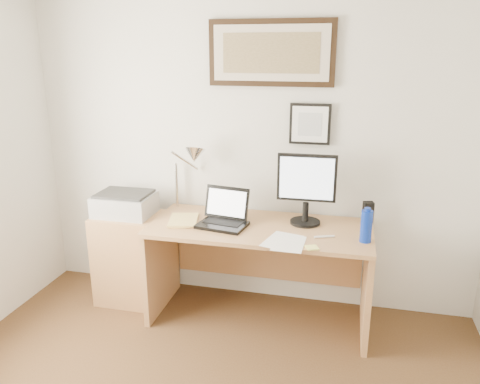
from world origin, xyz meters
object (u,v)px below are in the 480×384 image
(water_bottle, at_px, (366,226))
(lcd_monitor, at_px, (306,186))
(printer, at_px, (125,204))
(desk, at_px, (262,251))
(laptop, at_px, (224,217))
(side_cabinet, at_px, (130,258))
(book, at_px, (170,220))

(water_bottle, height_order, lcd_monitor, lcd_monitor)
(printer, bearing_deg, water_bottle, -5.73)
(desk, bearing_deg, laptop, -157.49)
(laptop, relative_size, lcd_monitor, 0.72)
(desk, bearing_deg, water_bottle, -15.49)
(side_cabinet, height_order, book, book)
(lcd_monitor, height_order, printer, lcd_monitor)
(water_bottle, bearing_deg, lcd_monitor, 150.19)
(side_cabinet, distance_m, desk, 1.08)
(desk, distance_m, printer, 1.13)
(book, relative_size, laptop, 0.75)
(desk, bearing_deg, lcd_monitor, 7.04)
(water_bottle, xyz_separation_m, desk, (-0.74, 0.20, -0.34))
(water_bottle, relative_size, laptop, 0.58)
(desk, relative_size, printer, 3.64)
(lcd_monitor, bearing_deg, side_cabinet, -176.94)
(laptop, bearing_deg, book, -174.38)
(book, relative_size, printer, 0.64)
(book, height_order, laptop, laptop)
(water_bottle, xyz_separation_m, lcd_monitor, (-0.42, 0.24, 0.18))
(water_bottle, xyz_separation_m, laptop, (-1.00, 0.09, -0.05))
(side_cabinet, xyz_separation_m, lcd_monitor, (1.38, 0.07, 0.68))
(side_cabinet, relative_size, laptop, 1.95)
(desk, xyz_separation_m, printer, (-1.09, -0.02, 0.30))
(side_cabinet, distance_m, book, 0.57)
(book, distance_m, printer, 0.44)
(water_bottle, distance_m, lcd_monitor, 0.52)
(water_bottle, bearing_deg, desk, 164.51)
(side_cabinet, height_order, printer, printer)
(water_bottle, distance_m, book, 1.41)
(book, xyz_separation_m, laptop, (0.41, 0.04, 0.05))
(lcd_monitor, bearing_deg, water_bottle, -29.81)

